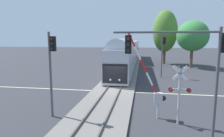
{
  "coord_description": "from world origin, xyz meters",
  "views": [
    {
      "loc": [
        3.01,
        -19.74,
        5.42
      ],
      "look_at": [
        -0.58,
        2.8,
        2.0
      ],
      "focal_mm": 31.53,
      "sensor_mm": 36.0,
      "label": 1
    }
  ],
  "objects_px": {
    "crossing_gate_near": "(155,91)",
    "crossing_signal_mast": "(180,88)",
    "traffic_signal_near_right": "(187,55)",
    "traffic_signal_far_side": "(163,49)",
    "commuter_train": "(129,52)",
    "oak_far_right": "(193,36)",
    "elm_centre_background": "(165,31)",
    "traffic_signal_median": "(52,61)"
  },
  "relations": [
    {
      "from": "crossing_gate_near",
      "to": "traffic_signal_near_right",
      "type": "xyz_separation_m",
      "value": [
        1.36,
        -2.59,
        2.66
      ]
    },
    {
      "from": "traffic_signal_far_side",
      "to": "oak_far_right",
      "type": "distance_m",
      "value": 12.7
    },
    {
      "from": "oak_far_right",
      "to": "elm_centre_background",
      "type": "xyz_separation_m",
      "value": [
        -4.52,
        5.34,
        1.07
      ]
    },
    {
      "from": "crossing_signal_mast",
      "to": "traffic_signal_far_side",
      "type": "relative_size",
      "value": 0.65
    },
    {
      "from": "crossing_gate_near",
      "to": "traffic_signal_far_side",
      "type": "xyz_separation_m",
      "value": [
        1.85,
        15.13,
        2.08
      ]
    },
    {
      "from": "oak_far_right",
      "to": "crossing_gate_near",
      "type": "bearing_deg",
      "value": -107.52
    },
    {
      "from": "commuter_train",
      "to": "crossing_gate_near",
      "type": "height_order",
      "value": "crossing_gate_near"
    },
    {
      "from": "crossing_gate_near",
      "to": "traffic_signal_median",
      "type": "relative_size",
      "value": 0.99
    },
    {
      "from": "traffic_signal_far_side",
      "to": "oak_far_right",
      "type": "bearing_deg",
      "value": 59.63
    },
    {
      "from": "traffic_signal_far_side",
      "to": "traffic_signal_median",
      "type": "relative_size",
      "value": 1.02
    },
    {
      "from": "traffic_signal_near_right",
      "to": "crossing_gate_near",
      "type": "bearing_deg",
      "value": 117.72
    },
    {
      "from": "commuter_train",
      "to": "oak_far_right",
      "type": "height_order",
      "value": "oak_far_right"
    },
    {
      "from": "traffic_signal_far_side",
      "to": "crossing_signal_mast",
      "type": "bearing_deg",
      "value": -91.51
    },
    {
      "from": "traffic_signal_far_side",
      "to": "traffic_signal_near_right",
      "type": "bearing_deg",
      "value": -91.57
    },
    {
      "from": "commuter_train",
      "to": "traffic_signal_median",
      "type": "bearing_deg",
      "value": -96.34
    },
    {
      "from": "crossing_gate_near",
      "to": "traffic_signal_near_right",
      "type": "distance_m",
      "value": 3.96
    },
    {
      "from": "crossing_gate_near",
      "to": "crossing_signal_mast",
      "type": "relative_size",
      "value": 1.5
    },
    {
      "from": "traffic_signal_near_right",
      "to": "elm_centre_background",
      "type": "bearing_deg",
      "value": 86.1
    },
    {
      "from": "crossing_gate_near",
      "to": "oak_far_right",
      "type": "xyz_separation_m",
      "value": [
        8.19,
        25.95,
        4.07
      ]
    },
    {
      "from": "crossing_signal_mast",
      "to": "elm_centre_background",
      "type": "distance_m",
      "value": 32.47
    },
    {
      "from": "crossing_signal_mast",
      "to": "traffic_signal_median",
      "type": "relative_size",
      "value": 0.66
    },
    {
      "from": "elm_centre_background",
      "to": "traffic_signal_median",
      "type": "bearing_deg",
      "value": -108.35
    },
    {
      "from": "traffic_signal_near_right",
      "to": "elm_centre_background",
      "type": "xyz_separation_m",
      "value": [
        2.31,
        33.88,
        2.48
      ]
    },
    {
      "from": "elm_centre_background",
      "to": "commuter_train",
      "type": "bearing_deg",
      "value": -151.49
    },
    {
      "from": "crossing_gate_near",
      "to": "traffic_signal_far_side",
      "type": "distance_m",
      "value": 15.38
    },
    {
      "from": "traffic_signal_near_right",
      "to": "oak_far_right",
      "type": "height_order",
      "value": "oak_far_right"
    },
    {
      "from": "crossing_gate_near",
      "to": "oak_far_right",
      "type": "relative_size",
      "value": 0.66
    },
    {
      "from": "traffic_signal_far_side",
      "to": "traffic_signal_near_right",
      "type": "relative_size",
      "value": 1.0
    },
    {
      "from": "crossing_gate_near",
      "to": "crossing_signal_mast",
      "type": "distance_m",
      "value": 1.68
    },
    {
      "from": "crossing_signal_mast",
      "to": "traffic_signal_near_right",
      "type": "height_order",
      "value": "traffic_signal_near_right"
    },
    {
      "from": "commuter_train",
      "to": "traffic_signal_near_right",
      "type": "height_order",
      "value": "traffic_signal_near_right"
    },
    {
      "from": "traffic_signal_far_side",
      "to": "traffic_signal_median",
      "type": "height_order",
      "value": "traffic_signal_far_side"
    },
    {
      "from": "crossing_signal_mast",
      "to": "elm_centre_background",
      "type": "xyz_separation_m",
      "value": [
        2.24,
        32.05,
        4.69
      ]
    },
    {
      "from": "crossing_signal_mast",
      "to": "traffic_signal_near_right",
      "type": "relative_size",
      "value": 0.65
    },
    {
      "from": "commuter_train",
      "to": "traffic_signal_far_side",
      "type": "bearing_deg",
      "value": -64.61
    },
    {
      "from": "commuter_train",
      "to": "traffic_signal_far_side",
      "type": "height_order",
      "value": "traffic_signal_far_side"
    },
    {
      "from": "traffic_signal_far_side",
      "to": "traffic_signal_near_right",
      "type": "xyz_separation_m",
      "value": [
        -0.49,
        -17.71,
        0.58
      ]
    },
    {
      "from": "traffic_signal_median",
      "to": "oak_far_right",
      "type": "height_order",
      "value": "oak_far_right"
    },
    {
      "from": "traffic_signal_median",
      "to": "elm_centre_background",
      "type": "height_order",
      "value": "elm_centre_background"
    },
    {
      "from": "commuter_train",
      "to": "traffic_signal_median",
      "type": "relative_size",
      "value": 7.17
    },
    {
      "from": "traffic_signal_far_side",
      "to": "traffic_signal_median",
      "type": "bearing_deg",
      "value": -118.94
    },
    {
      "from": "crossing_gate_near",
      "to": "elm_centre_background",
      "type": "bearing_deg",
      "value": 83.31
    }
  ]
}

